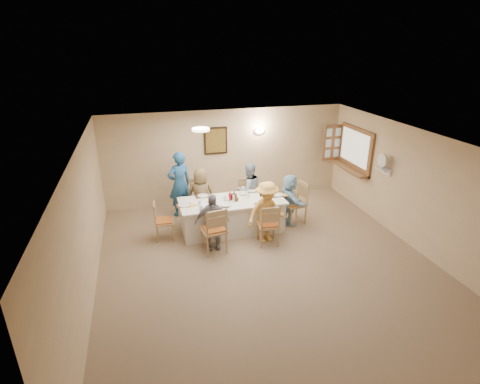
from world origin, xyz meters
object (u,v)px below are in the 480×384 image
object	(u,v)px
diner_front_right	(267,212)
condiment_ketchup	(230,196)
dining_table	(232,215)
chair_back_right	(247,197)
diner_back_right	(249,190)
serving_hatch	(355,149)
caregiver	(180,184)
chair_left_end	(164,221)
diner_right_end	(290,199)
chair_back_left	(201,200)
chair_front_right	(268,224)
chair_front_left	(214,229)
diner_back_left	(201,195)
diner_front_left	(212,222)
desk_fan	(383,163)
chair_right_end	(294,203)

from	to	relation	value
diner_front_right	condiment_ketchup	distance (m)	0.97
dining_table	chair_back_right	size ratio (longest dim) A/B	2.68
chair_back_right	condiment_ketchup	bearing A→B (deg)	-126.81
diner_back_right	condiment_ketchup	world-z (taller)	diner_back_right
serving_hatch	caregiver	xyz separation A→B (m)	(-4.58, 0.40, -0.67)
diner_back_right	diner_front_right	bearing A→B (deg)	79.15
chair_left_end	diner_right_end	size ratio (longest dim) A/B	0.71
condiment_ketchup	diner_right_end	bearing A→B (deg)	-0.98
chair_back_left	chair_back_right	bearing A→B (deg)	0.07
chair_back_right	chair_front_right	distance (m)	1.60
chair_back_left	chair_front_left	world-z (taller)	chair_front_left
serving_hatch	diner_back_right	world-z (taller)	serving_hatch
chair_back_left	diner_back_left	distance (m)	0.21
diner_back_left	diner_front_left	xyz separation A→B (m)	(0.00, -1.36, -0.06)
chair_left_end	desk_fan	bearing A→B (deg)	-93.31
serving_hatch	dining_table	size ratio (longest dim) A/B	0.63
chair_back_right	diner_back_right	bearing A→B (deg)	-87.30
caregiver	chair_front_right	bearing A→B (deg)	113.13
chair_back_left	chair_front_left	distance (m)	1.60
chair_front_right	condiment_ketchup	bearing A→B (deg)	-46.78
chair_left_end	chair_front_right	bearing A→B (deg)	-106.86
chair_right_end	diner_front_right	size ratio (longest dim) A/B	0.74
diner_front_left	condiment_ketchup	size ratio (longest dim) A/B	5.55
chair_back_right	chair_front_right	bearing A→B (deg)	-87.30
diner_back_left	condiment_ketchup	world-z (taller)	diner_back_left
chair_back_right	chair_front_left	xyz separation A→B (m)	(-1.20, -1.60, 0.07)
chair_back_left	chair_left_end	world-z (taller)	chair_back_left
diner_front_left	caregiver	world-z (taller)	caregiver
diner_front_left	condiment_ketchup	distance (m)	0.93
dining_table	diner_back_left	size ratio (longest dim) A/B	1.76
chair_back_right	serving_hatch	bearing A→B (deg)	1.76
serving_hatch	chair_left_end	distance (m)	5.24
chair_back_left	diner_back_right	bearing A→B (deg)	-5.64
chair_back_right	diner_back_right	world-z (taller)	diner_back_right
chair_back_right	desk_fan	bearing A→B (deg)	-23.65
chair_back_right	caregiver	bearing A→B (deg)	170.72
diner_back_left	diner_front_right	bearing A→B (deg)	143.34
diner_back_left	condiment_ketchup	distance (m)	0.88
chair_back_right	diner_right_end	distance (m)	1.16
dining_table	diner_front_right	world-z (taller)	diner_front_right
chair_back_right	chair_front_left	distance (m)	2.00
caregiver	chair_left_end	bearing A→B (deg)	49.39
serving_hatch	chair_right_end	world-z (taller)	serving_hatch
chair_front_right	diner_back_left	xyz separation A→B (m)	(-1.20, 1.48, 0.20)
desk_fan	caregiver	distance (m)	4.85
desk_fan	chair_front_right	world-z (taller)	desk_fan
chair_front_right	chair_right_end	bearing A→B (deg)	-134.43
chair_left_end	chair_right_end	distance (m)	3.10
serving_hatch	diner_front_right	xyz separation A→B (m)	(-2.93, -1.43, -0.80)
chair_back_right	diner_front_right	world-z (taller)	diner_front_right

